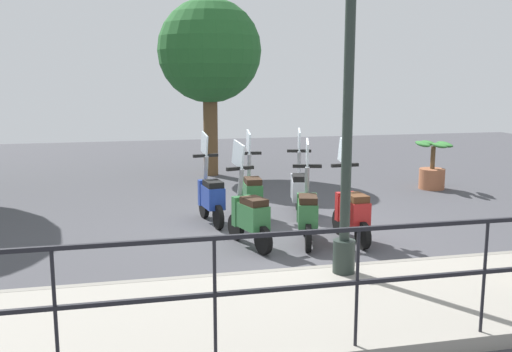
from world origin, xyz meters
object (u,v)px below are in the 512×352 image
tree_distant (210,52)px  scooter_far_0 (300,189)px  scooter_near_0 (351,210)px  scooter_far_2 (211,196)px  potted_palm (432,169)px  scooter_far_1 (252,192)px  scooter_near_2 (249,215)px  lamp_post_near (348,98)px  scooter_near_1 (307,212)px

tree_distant → scooter_far_0: 5.34m
scooter_near_0 → scooter_far_2: 2.45m
potted_palm → scooter_far_1: bearing=111.8°
scooter_far_2 → scooter_near_0: bearing=-137.6°
scooter_near_2 → lamp_post_near: bearing=-172.6°
scooter_near_0 → scooter_near_2: (0.07, 1.56, 0.00)m
scooter_near_1 → scooter_near_2: same height
lamp_post_near → scooter_near_2: (1.75, 0.78, -1.75)m
potted_palm → scooter_near_1: (-3.42, 4.01, 0.04)m
lamp_post_near → scooter_near_2: size_ratio=3.03×
potted_palm → scooter_far_0: 3.97m
potted_palm → scooter_far_2: scooter_far_2 is taller
lamp_post_near → scooter_far_2: size_ratio=3.03×
tree_distant → scooter_near_2: bearing=176.7°
scooter_near_2 → scooter_near_0: bearing=-109.3°
scooter_far_0 → potted_palm: bearing=-51.0°
scooter_near_0 → scooter_far_1: 2.04m
tree_distant → scooter_far_2: (-4.83, 0.71, -2.58)m
potted_palm → scooter_far_0: size_ratio=0.69×
tree_distant → scooter_far_2: tree_distant is taller
lamp_post_near → tree_distant: 8.10m
lamp_post_near → scooter_near_1: bearing=-3.3°
tree_distant → scooter_far_0: size_ratio=2.84×
scooter_near_1 → tree_distant: bearing=20.1°
scooter_near_0 → scooter_far_1: (1.67, 1.17, 0.00)m
scooter_far_0 → scooter_far_1: bearing=111.4°
scooter_near_1 → scooter_near_2: bearing=104.0°
potted_palm → scooter_far_0: bearing=115.1°
lamp_post_near → scooter_far_1: bearing=6.7°
scooter_near_2 → scooter_far_0: (1.71, -1.29, 0.00)m
scooter_far_1 → scooter_near_2: bearing=169.6°
lamp_post_near → potted_palm: bearing=-38.6°
tree_distant → scooter_far_1: tree_distant is taller
scooter_near_0 → tree_distant: bearing=7.8°
potted_palm → scooter_far_1: 4.85m
scooter_far_2 → scooter_far_1: bearing=-89.1°
tree_distant → potted_palm: 5.98m
tree_distant → scooter_near_0: size_ratio=2.84×
tree_distant → lamp_post_near: bearing=-177.1°
scooter_near_2 → scooter_far_0: size_ratio=1.00×
lamp_post_near → scooter_far_2: (3.22, 1.13, -1.75)m
lamp_post_near → scooter_near_0: (1.68, -0.78, -1.75)m
potted_palm → scooter_far_0: (-1.68, 3.60, 0.04)m
scooter_near_0 → scooter_far_2: size_ratio=1.00×
tree_distant → scooter_far_2: 5.52m
scooter_far_0 → scooter_far_2: size_ratio=1.00×
scooter_near_1 → scooter_far_1: same height
lamp_post_near → potted_palm: size_ratio=4.39×
lamp_post_near → tree_distant: size_ratio=1.07×
scooter_near_2 → scooter_far_1: bearing=-30.2°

